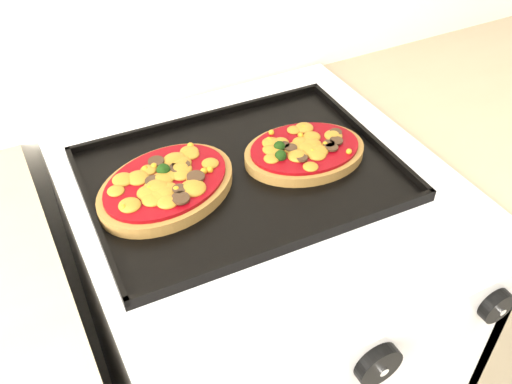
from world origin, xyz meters
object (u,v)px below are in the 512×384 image
pizza_left (166,184)px  pizza_right (305,150)px  baking_tray (242,173)px  stove (262,346)px

pizza_left → pizza_right: size_ratio=1.13×
baking_tray → pizza_left: (-0.12, 0.01, 0.01)m
pizza_left → pizza_right: (0.23, -0.02, -0.00)m
pizza_right → stove: bearing=-170.7°
baking_tray → pizza_left: bearing=176.0°
baking_tray → pizza_right: size_ratio=2.38×
stove → pizza_right: size_ratio=4.47×
baking_tray → pizza_left: pizza_left is taller
stove → pizza_right: bearing=9.3°
baking_tray → pizza_right: (0.11, -0.01, 0.01)m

